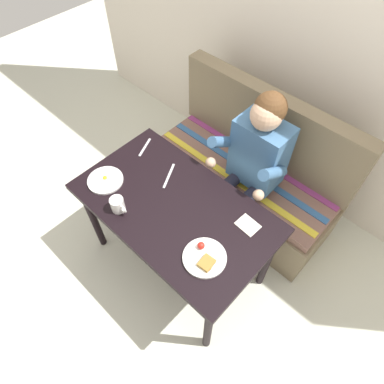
{
  "coord_description": "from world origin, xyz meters",
  "views": [
    {
      "loc": [
        0.84,
        -0.75,
        2.35
      ],
      "look_at": [
        0.0,
        0.15,
        0.72
      ],
      "focal_mm": 31.56,
      "sensor_mm": 36.0,
      "label": 1
    }
  ],
  "objects_px": {
    "plate_eggs": "(105,180)",
    "couch": "(246,176)",
    "napkin": "(248,225)",
    "coffee_mug": "(118,204)",
    "person": "(252,161)",
    "table": "(175,214)",
    "fork": "(145,147)",
    "plate_breakfast": "(205,258)",
    "knife": "(169,176)"
  },
  "relations": [
    {
      "from": "couch",
      "to": "knife",
      "type": "height_order",
      "value": "couch"
    },
    {
      "from": "plate_breakfast",
      "to": "napkin",
      "type": "bearing_deg",
      "value": 83.01
    },
    {
      "from": "napkin",
      "to": "plate_eggs",
      "type": "bearing_deg",
      "value": -157.47
    },
    {
      "from": "table",
      "to": "coffee_mug",
      "type": "height_order",
      "value": "coffee_mug"
    },
    {
      "from": "couch",
      "to": "plate_breakfast",
      "type": "height_order",
      "value": "couch"
    },
    {
      "from": "coffee_mug",
      "to": "napkin",
      "type": "height_order",
      "value": "coffee_mug"
    },
    {
      "from": "couch",
      "to": "coffee_mug",
      "type": "distance_m",
      "value": 1.12
    },
    {
      "from": "table",
      "to": "knife",
      "type": "distance_m",
      "value": 0.25
    },
    {
      "from": "person",
      "to": "knife",
      "type": "distance_m",
      "value": 0.55
    },
    {
      "from": "couch",
      "to": "knife",
      "type": "relative_size",
      "value": 7.2
    },
    {
      "from": "plate_breakfast",
      "to": "fork",
      "type": "distance_m",
      "value": 0.9
    },
    {
      "from": "coffee_mug",
      "to": "table",
      "type": "bearing_deg",
      "value": 47.29
    },
    {
      "from": "plate_eggs",
      "to": "fork",
      "type": "xyz_separation_m",
      "value": [
        -0.04,
        0.36,
        -0.01
      ]
    },
    {
      "from": "couch",
      "to": "person",
      "type": "height_order",
      "value": "person"
    },
    {
      "from": "plate_breakfast",
      "to": "coffee_mug",
      "type": "bearing_deg",
      "value": -169.59
    },
    {
      "from": "plate_breakfast",
      "to": "fork",
      "type": "xyz_separation_m",
      "value": [
        -0.83,
        0.33,
        -0.01
      ]
    },
    {
      "from": "couch",
      "to": "person",
      "type": "relative_size",
      "value": 1.19
    },
    {
      "from": "person",
      "to": "napkin",
      "type": "relative_size",
      "value": 9.85
    },
    {
      "from": "couch",
      "to": "fork",
      "type": "xyz_separation_m",
      "value": [
        -0.48,
        -0.56,
        0.4
      ]
    },
    {
      "from": "couch",
      "to": "napkin",
      "type": "bearing_deg",
      "value": -55.67
    },
    {
      "from": "napkin",
      "to": "knife",
      "type": "relative_size",
      "value": 0.62
    },
    {
      "from": "knife",
      "to": "couch",
      "type": "bearing_deg",
      "value": 46.34
    },
    {
      "from": "plate_eggs",
      "to": "fork",
      "type": "bearing_deg",
      "value": 95.96
    },
    {
      "from": "plate_eggs",
      "to": "couch",
      "type": "bearing_deg",
      "value": 64.38
    },
    {
      "from": "table",
      "to": "fork",
      "type": "height_order",
      "value": "fork"
    },
    {
      "from": "person",
      "to": "plate_eggs",
      "type": "distance_m",
      "value": 0.94
    },
    {
      "from": "person",
      "to": "couch",
      "type": "bearing_deg",
      "value": 124.56
    },
    {
      "from": "plate_breakfast",
      "to": "plate_eggs",
      "type": "distance_m",
      "value": 0.8
    },
    {
      "from": "plate_breakfast",
      "to": "coffee_mug",
      "type": "xyz_separation_m",
      "value": [
        -0.57,
        -0.11,
        0.04
      ]
    },
    {
      "from": "napkin",
      "to": "plate_breakfast",
      "type": "bearing_deg",
      "value": -96.99
    },
    {
      "from": "plate_eggs",
      "to": "knife",
      "type": "relative_size",
      "value": 1.1
    },
    {
      "from": "plate_eggs",
      "to": "coffee_mug",
      "type": "bearing_deg",
      "value": -18.97
    },
    {
      "from": "napkin",
      "to": "fork",
      "type": "height_order",
      "value": "napkin"
    },
    {
      "from": "plate_breakfast",
      "to": "knife",
      "type": "bearing_deg",
      "value": 153.62
    },
    {
      "from": "napkin",
      "to": "fork",
      "type": "relative_size",
      "value": 0.72
    },
    {
      "from": "couch",
      "to": "knife",
      "type": "distance_m",
      "value": 0.77
    },
    {
      "from": "knife",
      "to": "plate_breakfast",
      "type": "bearing_deg",
      "value": -53.52
    },
    {
      "from": "table",
      "to": "person",
      "type": "height_order",
      "value": "person"
    },
    {
      "from": "coffee_mug",
      "to": "plate_breakfast",
      "type": "bearing_deg",
      "value": 10.41
    },
    {
      "from": "person",
      "to": "napkin",
      "type": "bearing_deg",
      "value": -55.77
    },
    {
      "from": "person",
      "to": "napkin",
      "type": "distance_m",
      "value": 0.49
    },
    {
      "from": "table",
      "to": "fork",
      "type": "bearing_deg",
      "value": 157.39
    },
    {
      "from": "table",
      "to": "knife",
      "type": "height_order",
      "value": "knife"
    },
    {
      "from": "plate_breakfast",
      "to": "couch",
      "type": "bearing_deg",
      "value": 111.6
    },
    {
      "from": "table",
      "to": "coffee_mug",
      "type": "relative_size",
      "value": 10.17
    },
    {
      "from": "napkin",
      "to": "couch",
      "type": "bearing_deg",
      "value": 124.33
    },
    {
      "from": "couch",
      "to": "plate_breakfast",
      "type": "xyz_separation_m",
      "value": [
        0.35,
        -0.9,
        0.41
      ]
    },
    {
      "from": "person",
      "to": "napkin",
      "type": "xyz_separation_m",
      "value": [
        0.27,
        -0.4,
        -0.01
      ]
    },
    {
      "from": "coffee_mug",
      "to": "person",
      "type": "bearing_deg",
      "value": 67.72
    },
    {
      "from": "person",
      "to": "plate_eggs",
      "type": "xyz_separation_m",
      "value": [
        -0.56,
        -0.75,
        -0.0
      ]
    }
  ]
}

